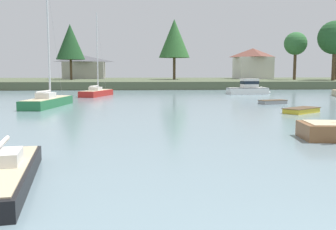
{
  "coord_description": "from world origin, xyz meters",
  "views": [
    {
      "loc": [
        -4.28,
        -4.53,
        3.38
      ],
      "look_at": [
        -2.32,
        20.67,
        0.54
      ],
      "focal_mm": 41.47,
      "sensor_mm": 36.0,
      "label": 1
    }
  ],
  "objects_px": {
    "cruiser_white": "(251,90)",
    "sailboat_red": "(97,94)",
    "sailboat_green": "(48,104)",
    "dinghy_yellow": "(301,111)",
    "dinghy_grey": "(273,102)"
  },
  "relations": [
    {
      "from": "dinghy_yellow",
      "to": "sailboat_green",
      "type": "bearing_deg",
      "value": 161.71
    },
    {
      "from": "cruiser_white",
      "to": "dinghy_grey",
      "type": "bearing_deg",
      "value": -99.55
    },
    {
      "from": "cruiser_white",
      "to": "sailboat_red",
      "type": "bearing_deg",
      "value": -171.39
    },
    {
      "from": "sailboat_green",
      "to": "sailboat_red",
      "type": "xyz_separation_m",
      "value": [
        2.98,
        16.18,
        -0.04
      ]
    },
    {
      "from": "cruiser_white",
      "to": "sailboat_red",
      "type": "relative_size",
      "value": 0.61
    },
    {
      "from": "dinghy_yellow",
      "to": "dinghy_grey",
      "type": "bearing_deg",
      "value": 85.21
    },
    {
      "from": "sailboat_green",
      "to": "dinghy_yellow",
      "type": "xyz_separation_m",
      "value": [
        22.1,
        -7.3,
        -0.13
      ]
    },
    {
      "from": "sailboat_green",
      "to": "sailboat_red",
      "type": "bearing_deg",
      "value": 79.58
    },
    {
      "from": "sailboat_green",
      "to": "sailboat_red",
      "type": "relative_size",
      "value": 1.09
    },
    {
      "from": "dinghy_yellow",
      "to": "sailboat_red",
      "type": "bearing_deg",
      "value": 129.16
    },
    {
      "from": "cruiser_white",
      "to": "sailboat_red",
      "type": "xyz_separation_m",
      "value": [
        -22.91,
        -3.47,
        -0.31
      ]
    },
    {
      "from": "cruiser_white",
      "to": "sailboat_green",
      "type": "bearing_deg",
      "value": -142.79
    },
    {
      "from": "sailboat_green",
      "to": "cruiser_white",
      "type": "bearing_deg",
      "value": 37.21
    },
    {
      "from": "cruiser_white",
      "to": "dinghy_yellow",
      "type": "xyz_separation_m",
      "value": [
        -3.78,
        -26.96,
        -0.4
      ]
    },
    {
      "from": "cruiser_white",
      "to": "dinghy_grey",
      "type": "height_order",
      "value": "cruiser_white"
    }
  ]
}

